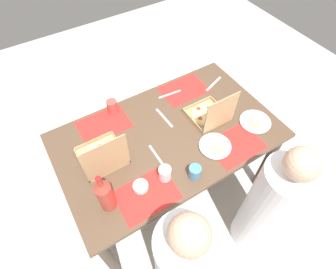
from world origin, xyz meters
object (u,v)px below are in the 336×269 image
(pizza_box_center, at_px, (210,115))
(cup_dark, at_px, (112,107))
(diner_left_seat, at_px, (269,207))
(condiment_bowl, at_px, (141,187))
(pizza_box_edge_far, at_px, (103,157))
(soda_bottle, at_px, (105,195))
(cup_clear_left, at_px, (195,172))
(cup_clear_right, at_px, (165,173))
(plate_near_right, at_px, (255,122))
(diner_right_seat, at_px, (183,266))
(plate_far_right, at_px, (215,146))

(pizza_box_center, distance_m, cup_dark, 0.72)
(pizza_box_center, xyz_separation_m, diner_left_seat, (-0.01, 0.70, -0.28))
(condiment_bowl, height_order, diner_left_seat, diner_left_seat)
(pizza_box_edge_far, bearing_deg, diner_left_seat, 136.75)
(soda_bottle, relative_size, cup_clear_left, 3.68)
(cup_clear_right, bearing_deg, cup_clear_left, 152.68)
(cup_clear_right, height_order, cup_dark, cup_dark)
(plate_near_right, height_order, cup_clear_left, cup_clear_left)
(condiment_bowl, bearing_deg, soda_bottle, -0.86)
(plate_near_right, bearing_deg, condiment_bowl, 1.33)
(plate_near_right, relative_size, diner_left_seat, 0.19)
(cup_clear_right, height_order, diner_left_seat, diner_left_seat)
(soda_bottle, distance_m, cup_clear_right, 0.38)
(cup_dark, bearing_deg, cup_clear_left, 105.22)
(diner_right_seat, bearing_deg, pizza_box_center, -134.31)
(cup_clear_right, bearing_deg, pizza_box_center, -155.18)
(plate_near_right, distance_m, condiment_bowl, 0.95)
(pizza_box_edge_far, distance_m, cup_clear_right, 0.42)
(soda_bottle, relative_size, cup_clear_right, 3.26)
(plate_near_right, height_order, diner_right_seat, diner_right_seat)
(cup_clear_left, height_order, diner_left_seat, diner_left_seat)
(pizza_box_edge_far, bearing_deg, condiment_bowl, 110.65)
(condiment_bowl, bearing_deg, cup_dark, -100.30)
(pizza_box_center, height_order, diner_left_seat, diner_left_seat)
(diner_left_seat, relative_size, diner_right_seat, 0.96)
(pizza_box_edge_far, relative_size, condiment_bowl, 3.39)
(plate_far_right, bearing_deg, pizza_box_center, -117.49)
(pizza_box_edge_far, distance_m, cup_clear_left, 0.59)
(plate_near_right, relative_size, plate_far_right, 1.03)
(pizza_box_center, xyz_separation_m, plate_far_right, (0.12, 0.23, -0.04))
(soda_bottle, bearing_deg, plate_far_right, 179.99)
(diner_left_seat, bearing_deg, plate_far_right, -74.49)
(soda_bottle, distance_m, diner_right_seat, 0.62)
(pizza_box_center, bearing_deg, pizza_box_edge_far, -4.98)
(plate_far_right, distance_m, cup_dark, 0.80)
(cup_clear_left, relative_size, diner_right_seat, 0.07)
(pizza_box_center, height_order, cup_dark, pizza_box_center)
(cup_clear_left, bearing_deg, plate_near_right, -168.97)
(plate_near_right, height_order, condiment_bowl, condiment_bowl)
(cup_dark, xyz_separation_m, condiment_bowl, (0.12, 0.66, -0.04))
(soda_bottle, height_order, diner_left_seat, diner_left_seat)
(soda_bottle, height_order, cup_dark, soda_bottle)
(plate_near_right, xyz_separation_m, cup_clear_right, (0.79, 0.04, 0.04))
(cup_dark, height_order, diner_right_seat, diner_right_seat)
(pizza_box_edge_far, bearing_deg, plate_near_right, 165.39)
(cup_clear_right, height_order, condiment_bowl, cup_clear_right)
(cup_clear_left, bearing_deg, condiment_bowl, -16.89)
(soda_bottle, bearing_deg, pizza_box_center, -165.86)
(pizza_box_edge_far, distance_m, diner_right_seat, 0.82)
(cup_clear_right, bearing_deg, condiment_bowl, -5.11)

